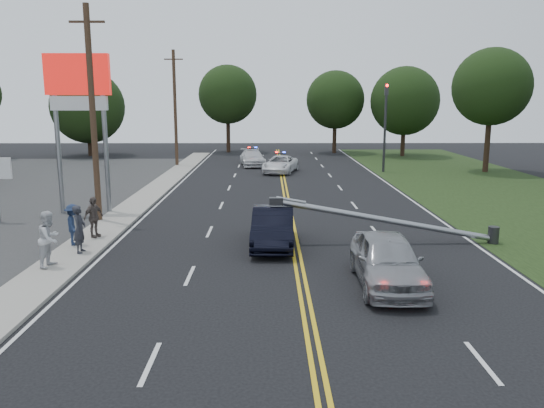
{
  "coord_description": "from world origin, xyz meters",
  "views": [
    {
      "loc": [
        -1.06,
        -12.87,
        5.74
      ],
      "look_at": [
        -0.93,
        7.76,
        1.7
      ],
      "focal_mm": 35.0,
      "sensor_mm": 36.0,
      "label": 1
    }
  ],
  "objects_px": {
    "bystander_b": "(50,239)",
    "traffic_signal": "(385,120)",
    "pylon_sign": "(78,95)",
    "emergency_b": "(252,158)",
    "bystander_d": "(94,217)",
    "waiting_sedan": "(387,260)",
    "utility_pole_far": "(175,108)",
    "fallen_streetlight": "(398,222)",
    "crashed_sedan": "(273,227)",
    "emergency_a": "(280,164)",
    "bystander_a": "(80,229)",
    "bystander_c": "(73,225)",
    "utility_pole_mid": "(93,115)"
  },
  "relations": [
    {
      "from": "bystander_b",
      "to": "traffic_signal",
      "type": "bearing_deg",
      "value": -24.56
    },
    {
      "from": "pylon_sign",
      "to": "emergency_b",
      "type": "distance_m",
      "value": 22.39
    },
    {
      "from": "pylon_sign",
      "to": "bystander_d",
      "type": "distance_m",
      "value": 7.63
    },
    {
      "from": "pylon_sign",
      "to": "waiting_sedan",
      "type": "bearing_deg",
      "value": -39.78
    },
    {
      "from": "bystander_b",
      "to": "bystander_d",
      "type": "bearing_deg",
      "value": 6.01
    },
    {
      "from": "traffic_signal",
      "to": "emergency_b",
      "type": "relative_size",
      "value": 1.46
    },
    {
      "from": "utility_pole_far",
      "to": "fallen_streetlight",
      "type": "bearing_deg",
      "value": -62.76
    },
    {
      "from": "crashed_sedan",
      "to": "pylon_sign",
      "type": "bearing_deg",
      "value": 148.32
    },
    {
      "from": "utility_pole_far",
      "to": "pylon_sign",
      "type": "bearing_deg",
      "value": -93.72
    },
    {
      "from": "pylon_sign",
      "to": "bystander_d",
      "type": "height_order",
      "value": "pylon_sign"
    },
    {
      "from": "pylon_sign",
      "to": "crashed_sedan",
      "type": "height_order",
      "value": "pylon_sign"
    },
    {
      "from": "waiting_sedan",
      "to": "emergency_b",
      "type": "xyz_separation_m",
      "value": [
        -5.16,
        31.19,
        -0.12
      ]
    },
    {
      "from": "utility_pole_far",
      "to": "bystander_b",
      "type": "height_order",
      "value": "utility_pole_far"
    },
    {
      "from": "traffic_signal",
      "to": "emergency_a",
      "type": "bearing_deg",
      "value": -177.98
    },
    {
      "from": "waiting_sedan",
      "to": "bystander_a",
      "type": "bearing_deg",
      "value": 164.0
    },
    {
      "from": "fallen_streetlight",
      "to": "bystander_b",
      "type": "relative_size",
      "value": 4.81
    },
    {
      "from": "waiting_sedan",
      "to": "bystander_a",
      "type": "xyz_separation_m",
      "value": [
        -10.79,
        3.35,
        0.19
      ]
    },
    {
      "from": "utility_pole_far",
      "to": "waiting_sedan",
      "type": "xyz_separation_m",
      "value": [
        11.85,
        -30.95,
        -4.26
      ]
    },
    {
      "from": "traffic_signal",
      "to": "bystander_c",
      "type": "relative_size",
      "value": 4.3
    },
    {
      "from": "traffic_signal",
      "to": "bystander_b",
      "type": "distance_m",
      "value": 30.54
    },
    {
      "from": "bystander_d",
      "to": "crashed_sedan",
      "type": "bearing_deg",
      "value": -69.32
    },
    {
      "from": "utility_pole_mid",
      "to": "fallen_streetlight",
      "type": "bearing_deg",
      "value": -16.64
    },
    {
      "from": "bystander_a",
      "to": "emergency_b",
      "type": "bearing_deg",
      "value": -13.28
    },
    {
      "from": "waiting_sedan",
      "to": "pylon_sign",
      "type": "bearing_deg",
      "value": 141.48
    },
    {
      "from": "traffic_signal",
      "to": "bystander_a",
      "type": "relative_size",
      "value": 3.92
    },
    {
      "from": "pylon_sign",
      "to": "bystander_b",
      "type": "distance_m",
      "value": 10.67
    },
    {
      "from": "traffic_signal",
      "to": "waiting_sedan",
      "type": "relative_size",
      "value": 1.46
    },
    {
      "from": "pylon_sign",
      "to": "emergency_b",
      "type": "relative_size",
      "value": 1.65
    },
    {
      "from": "pylon_sign",
      "to": "bystander_c",
      "type": "distance_m",
      "value": 8.44
    },
    {
      "from": "crashed_sedan",
      "to": "emergency_b",
      "type": "relative_size",
      "value": 0.96
    },
    {
      "from": "traffic_signal",
      "to": "bystander_d",
      "type": "distance_m",
      "value": 27.25
    },
    {
      "from": "emergency_a",
      "to": "bystander_a",
      "type": "distance_m",
      "value": 24.64
    },
    {
      "from": "traffic_signal",
      "to": "waiting_sedan",
      "type": "xyz_separation_m",
      "value": [
        -5.65,
        -26.94,
        -3.38
      ]
    },
    {
      "from": "bystander_a",
      "to": "bystander_b",
      "type": "xyz_separation_m",
      "value": [
        -0.43,
        -1.68,
        0.07
      ]
    },
    {
      "from": "fallen_streetlight",
      "to": "emergency_b",
      "type": "distance_m",
      "value": 27.08
    },
    {
      "from": "waiting_sedan",
      "to": "bystander_c",
      "type": "relative_size",
      "value": 2.95
    },
    {
      "from": "crashed_sedan",
      "to": "bystander_d",
      "type": "relative_size",
      "value": 2.71
    },
    {
      "from": "utility_pole_mid",
      "to": "bystander_d",
      "type": "xyz_separation_m",
      "value": [
        0.85,
        -3.33,
        -4.11
      ]
    },
    {
      "from": "bystander_a",
      "to": "emergency_a",
      "type": "bearing_deg",
      "value": -20.83
    },
    {
      "from": "waiting_sedan",
      "to": "emergency_b",
      "type": "distance_m",
      "value": 31.61
    },
    {
      "from": "traffic_signal",
      "to": "utility_pole_far",
      "type": "height_order",
      "value": "utility_pole_far"
    },
    {
      "from": "traffic_signal",
      "to": "utility_pole_far",
      "type": "relative_size",
      "value": 0.7
    },
    {
      "from": "traffic_signal",
      "to": "pylon_sign",
      "type": "bearing_deg",
      "value": -139.61
    },
    {
      "from": "traffic_signal",
      "to": "bystander_a",
      "type": "bearing_deg",
      "value": -124.87
    },
    {
      "from": "bystander_a",
      "to": "utility_pole_far",
      "type": "bearing_deg",
      "value": 0.36
    },
    {
      "from": "emergency_b",
      "to": "bystander_d",
      "type": "bearing_deg",
      "value": -110.99
    },
    {
      "from": "emergency_b",
      "to": "bystander_c",
      "type": "distance_m",
      "value": 27.49
    },
    {
      "from": "utility_pole_far",
      "to": "bystander_b",
      "type": "bearing_deg",
      "value": -88.77
    },
    {
      "from": "crashed_sedan",
      "to": "emergency_b",
      "type": "bearing_deg",
      "value": 95.0
    },
    {
      "from": "crashed_sedan",
      "to": "bystander_c",
      "type": "relative_size",
      "value": 2.83
    }
  ]
}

